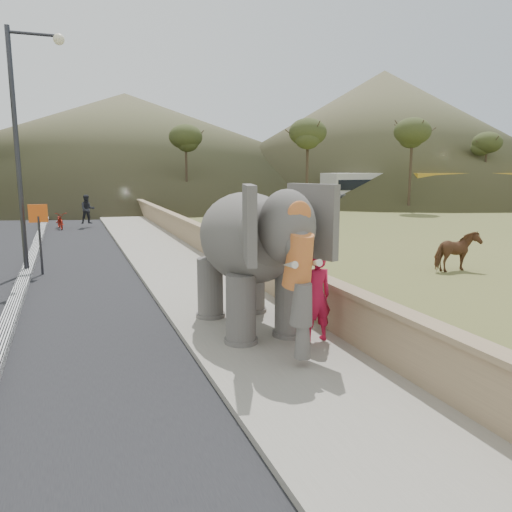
{
  "coord_description": "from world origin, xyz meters",
  "views": [
    {
      "loc": [
        -3.58,
        -5.48,
        3.6
      ],
      "look_at": [
        0.2,
        4.5,
        1.7
      ],
      "focal_mm": 35.0,
      "sensor_mm": 36.0,
      "label": 1
    }
  ],
  "objects": [
    {
      "name": "ground",
      "position": [
        0.0,
        0.0,
        0.0
      ],
      "size": [
        160.0,
        160.0,
        0.0
      ],
      "primitive_type": "plane",
      "color": "olive",
      "rests_on": "ground"
    },
    {
      "name": "cow",
      "position": [
        9.07,
        8.1,
        0.7
      ],
      "size": [
        1.71,
        0.87,
        1.4
      ],
      "primitive_type": "imported",
      "rotation": [
        0.0,
        0.0,
        1.64
      ],
      "color": "brown",
      "rests_on": "ground"
    },
    {
      "name": "hill_right",
      "position": [
        36.0,
        52.0,
        8.0
      ],
      "size": [
        56.0,
        56.0,
        16.0
      ],
      "primitive_type": "cone",
      "color": "brown",
      "rests_on": "ground"
    },
    {
      "name": "signboard",
      "position": [
        -4.5,
        12.51,
        1.64
      ],
      "size": [
        0.6,
        0.08,
        2.4
      ],
      "color": "#2D2D33",
      "rests_on": "ground"
    },
    {
      "name": "trees",
      "position": [
        1.22,
        29.53,
        4.05
      ],
      "size": [
        47.94,
        44.37,
        9.58
      ],
      "color": "#473828",
      "rests_on": "ground"
    },
    {
      "name": "walkway",
      "position": [
        0.0,
        10.0,
        0.07
      ],
      "size": [
        3.0,
        120.0,
        0.15
      ],
      "primitive_type": "cube",
      "color": "#9E9687",
      "rests_on": "ground"
    },
    {
      "name": "parapet",
      "position": [
        1.65,
        10.0,
        0.55
      ],
      "size": [
        0.3,
        120.0,
        1.1
      ],
      "primitive_type": "cube",
      "color": "tan",
      "rests_on": "ground"
    },
    {
      "name": "median",
      "position": [
        -5.0,
        10.0,
        0.11
      ],
      "size": [
        0.35,
        120.0,
        0.22
      ],
      "primitive_type": "cube",
      "color": "black",
      "rests_on": "ground"
    },
    {
      "name": "lamppost",
      "position": [
        -4.69,
        12.84,
        4.87
      ],
      "size": [
        1.76,
        0.36,
        8.0
      ],
      "color": "#2F2E33",
      "rests_on": "ground"
    },
    {
      "name": "elephant_and_man",
      "position": [
        0.02,
        4.49,
        1.69
      ],
      "size": [
        2.46,
        4.37,
        3.1
      ],
      "color": "slate",
      "rests_on": "ground"
    },
    {
      "name": "road",
      "position": [
        -5.0,
        10.0,
        0.01
      ],
      "size": [
        7.0,
        120.0,
        0.03
      ],
      "primitive_type": "cube",
      "color": "black",
      "rests_on": "ground"
    },
    {
      "name": "distant_car",
      "position": [
        19.62,
        33.15,
        0.72
      ],
      "size": [
        4.33,
        1.98,
        1.44
      ],
      "primitive_type": "imported",
      "rotation": [
        0.0,
        0.0,
        1.64
      ],
      "color": "#A9AAB0",
      "rests_on": "ground"
    },
    {
      "name": "bus_white",
      "position": [
        23.62,
        34.52,
        1.55
      ],
      "size": [
        11.2,
        3.64,
        3.1
      ],
      "primitive_type": "cube",
      "rotation": [
        0.0,
        0.0,
        1.68
      ],
      "color": "beige",
      "rests_on": "ground"
    },
    {
      "name": "bus_orange",
      "position": [
        31.24,
        31.32,
        1.55
      ],
      "size": [
        11.28,
        4.68,
        3.1
      ],
      "primitive_type": "cube",
      "rotation": [
        0.0,
        0.0,
        1.37
      ],
      "color": "gold",
      "rests_on": "ground"
    },
    {
      "name": "motorcyclist",
      "position": [
        -3.32,
        26.11,
        0.78
      ],
      "size": [
        2.48,
        1.95,
        2.0
      ],
      "color": "maroon",
      "rests_on": "ground"
    },
    {
      "name": "hill_far",
      "position": [
        5.0,
        70.0,
        7.0
      ],
      "size": [
        80.0,
        80.0,
        14.0
      ],
      "primitive_type": "cone",
      "color": "brown",
      "rests_on": "ground"
    }
  ]
}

